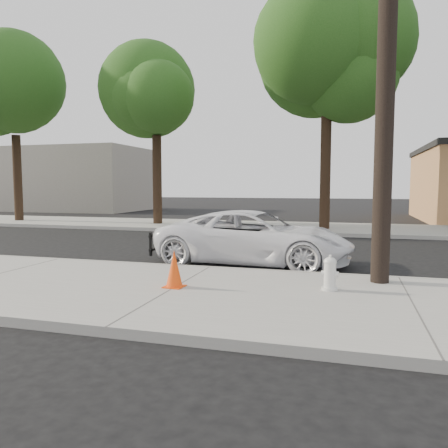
# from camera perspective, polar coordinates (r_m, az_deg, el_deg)

# --- Properties ---
(ground) EXTENTS (120.00, 120.00, 0.00)m
(ground) POSITION_cam_1_polar(r_m,az_deg,el_deg) (11.95, 1.23, -4.53)
(ground) COLOR black
(ground) RESTS_ON ground
(near_sidewalk) EXTENTS (90.00, 4.40, 0.15)m
(near_sidewalk) POSITION_cam_1_polar(r_m,az_deg,el_deg) (7.94, -6.82, -8.91)
(near_sidewalk) COLOR gray
(near_sidewalk) RESTS_ON ground
(far_sidewalk) EXTENTS (90.00, 5.00, 0.15)m
(far_sidewalk) POSITION_cam_1_polar(r_m,az_deg,el_deg) (20.21, 7.39, -0.45)
(far_sidewalk) COLOR gray
(far_sidewalk) RESTS_ON ground
(curb_near) EXTENTS (90.00, 0.12, 0.16)m
(curb_near) POSITION_cam_1_polar(r_m,az_deg,el_deg) (9.95, -1.88, -6.03)
(curb_near) COLOR #9E9B93
(curb_near) RESTS_ON ground
(building_far) EXTENTS (14.00, 8.00, 5.00)m
(building_far) POSITION_cam_1_polar(r_m,az_deg,el_deg) (38.92, -20.32, 5.46)
(building_far) COLOR gray
(building_far) RESTS_ON ground
(utility_pole) EXTENTS (1.40, 0.34, 9.00)m
(utility_pole) POSITION_cam_1_polar(r_m,az_deg,el_deg) (9.13, 20.55, 22.02)
(utility_pole) COLOR black
(utility_pole) RESTS_ON near_sidewalk
(tree_a) EXTENTS (4.65, 4.50, 9.00)m
(tree_a) POSITION_cam_1_polar(r_m,az_deg,el_deg) (25.95, -25.59, 14.62)
(tree_a) COLOR black
(tree_a) RESTS_ON far_sidewalk
(tree_b) EXTENTS (4.34, 4.20, 8.45)m
(tree_b) POSITION_cam_1_polar(r_m,az_deg,el_deg) (21.76, -8.55, 16.00)
(tree_b) COLOR black
(tree_b) RESTS_ON far_sidewalk
(tree_c) EXTENTS (4.96, 4.80, 9.55)m
(tree_c) POSITION_cam_1_polar(r_m,az_deg,el_deg) (19.68, 14.00, 19.37)
(tree_c) COLOR black
(tree_c) RESTS_ON far_sidewalk
(police_cruiser) EXTENTS (5.00, 2.51, 1.36)m
(police_cruiser) POSITION_cam_1_polar(r_m,az_deg,el_deg) (11.05, 4.00, -1.76)
(police_cruiser) COLOR white
(police_cruiser) RESTS_ON ground
(fire_hydrant) EXTENTS (0.31, 0.28, 0.58)m
(fire_hydrant) POSITION_cam_1_polar(r_m,az_deg,el_deg) (7.93, 13.67, -6.40)
(fire_hydrant) COLOR silver
(fire_hydrant) RESTS_ON near_sidewalk
(traffic_cone) EXTENTS (0.37, 0.37, 0.67)m
(traffic_cone) POSITION_cam_1_polar(r_m,az_deg,el_deg) (7.97, -6.51, -5.90)
(traffic_cone) COLOR #FF490D
(traffic_cone) RESTS_ON near_sidewalk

